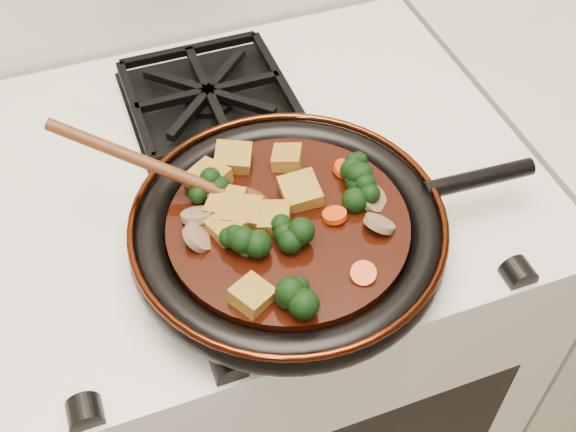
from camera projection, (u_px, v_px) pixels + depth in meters
name	position (u px, v px, depth m)	size (l,w,h in m)	color
stove	(252.00, 346.00, 1.29)	(0.76, 0.60, 0.90)	beige
burner_grate_front	(274.00, 239.00, 0.86)	(0.23, 0.23, 0.03)	black
burner_grate_back	(209.00, 96.00, 1.03)	(0.23, 0.23, 0.03)	black
skillet	(290.00, 231.00, 0.83)	(0.49, 0.36, 0.05)	black
braising_sauce	(288.00, 228.00, 0.82)	(0.28, 0.28, 0.02)	black
tofu_cube_0	(228.00, 227.00, 0.80)	(0.04, 0.04, 0.02)	olive
tofu_cube_1	(300.00, 192.00, 0.83)	(0.04, 0.05, 0.02)	olive
tofu_cube_2	(208.00, 179.00, 0.85)	(0.04, 0.04, 0.02)	olive
tofu_cube_3	(233.00, 159.00, 0.87)	(0.04, 0.04, 0.02)	olive
tofu_cube_4	(274.00, 220.00, 0.81)	(0.04, 0.03, 0.02)	olive
tofu_cube_5	(252.00, 296.00, 0.74)	(0.04, 0.04, 0.02)	olive
tofu_cube_6	(287.00, 158.00, 0.87)	(0.03, 0.04, 0.02)	olive
tofu_cube_7	(242.00, 214.00, 0.81)	(0.04, 0.04, 0.02)	olive
tofu_cube_8	(226.00, 204.00, 0.82)	(0.04, 0.04, 0.02)	olive
broccoli_floret_0	(293.00, 302.00, 0.73)	(0.06, 0.06, 0.05)	black
broccoli_floret_1	(291.00, 235.00, 0.79)	(0.06, 0.06, 0.05)	black
broccoli_floret_2	(362.00, 173.00, 0.85)	(0.06, 0.06, 0.05)	black
broccoli_floret_3	(208.00, 192.00, 0.83)	(0.05, 0.05, 0.05)	black
broccoli_floret_4	(244.00, 245.00, 0.78)	(0.06, 0.06, 0.06)	black
broccoli_floret_5	(354.00, 192.00, 0.83)	(0.06, 0.06, 0.05)	black
carrot_coin_0	(363.00, 274.00, 0.76)	(0.03, 0.03, 0.01)	red
carrot_coin_1	(335.00, 215.00, 0.81)	(0.03, 0.03, 0.01)	red
carrot_coin_2	(345.00, 169.00, 0.86)	(0.03, 0.03, 0.01)	red
carrot_coin_3	(247.00, 209.00, 0.82)	(0.03, 0.03, 0.01)	red
mushroom_slice_0	(373.00, 199.00, 0.83)	(0.03, 0.03, 0.01)	brown
mushroom_slice_1	(198.00, 237.00, 0.79)	(0.04, 0.04, 0.01)	brown
mushroom_slice_2	(197.00, 215.00, 0.81)	(0.04, 0.04, 0.01)	brown
mushroom_slice_3	(379.00, 224.00, 0.80)	(0.04, 0.04, 0.01)	brown
wooden_spoon	(190.00, 180.00, 0.82)	(0.14, 0.10, 0.24)	#4D2510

